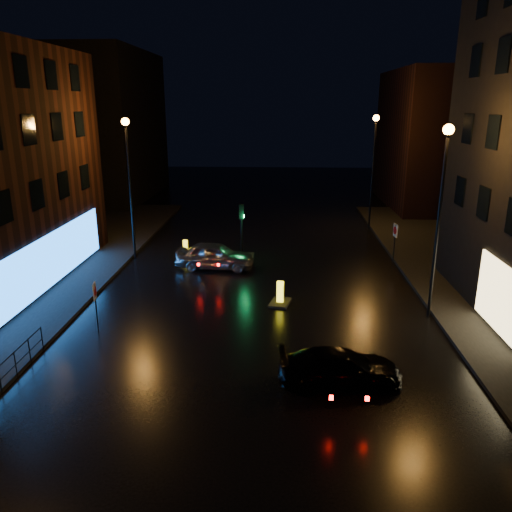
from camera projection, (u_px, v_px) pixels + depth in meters
The scene contains 13 objects.
ground at pixel (246, 383), 17.03m from camera, with size 120.00×120.00×0.00m, color black.
building_far_left at pixel (108, 126), 49.13m from camera, with size 8.00×16.00×14.00m, color black.
building_far_right at pixel (435, 140), 45.12m from camera, with size 8.00×14.00×12.00m, color black.
street_lamp_lfar at pixel (129, 167), 29.12m from camera, with size 0.44×0.44×8.37m.
street_lamp_rnear at pixel (442, 194), 20.76m from camera, with size 0.44×0.44×8.37m.
street_lamp_rfar at pixel (374, 155), 36.04m from camera, with size 0.44×0.44×8.37m.
traffic_signal at pixel (242, 252), 30.30m from camera, with size 1.40×2.40×3.45m.
silver_hatchback at pixel (215, 256), 28.71m from camera, with size 1.79×4.46×1.52m, color #9FA1A7.
dark_sedan at pixel (340, 368), 16.86m from camera, with size 1.70×4.18×1.21m, color black.
bollard_near at pixel (280, 299), 23.72m from camera, with size 1.14×1.46×1.13m.
bollard_far at pixel (186, 251), 31.43m from camera, with size 1.05×1.27×0.95m.
road_sign_left at pixel (95, 295), 20.55m from camera, with size 0.15×0.51×2.11m.
road_sign_right at pixel (395, 234), 29.41m from camera, with size 0.14×0.58×2.38m.
Camera 1 is at (1.08, -14.96, 9.17)m, focal length 35.00 mm.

